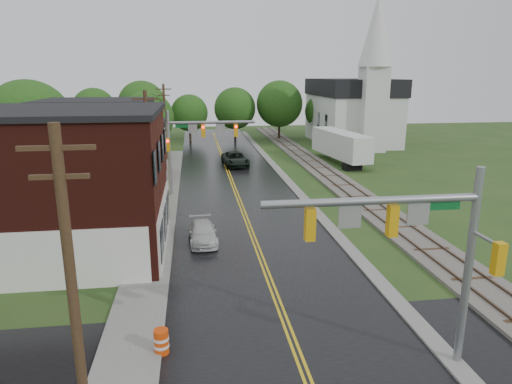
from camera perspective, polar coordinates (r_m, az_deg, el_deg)
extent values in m
cube|color=black|center=(42.65, -2.85, 0.82)|extent=(10.00, 90.00, 0.02)
cube|color=black|center=(17.06, 6.23, -21.85)|extent=(60.00, 9.00, 0.02)
cube|color=gray|center=(48.21, 3.02, 2.42)|extent=(0.80, 70.00, 0.12)
cube|color=gray|center=(37.75, -11.58, -1.29)|extent=(2.40, 50.00, 0.12)
cube|color=#41130D|center=(28.42, -25.98, 0.65)|extent=(14.00, 10.00, 8.00)
cube|color=silver|center=(27.72, -11.39, -3.84)|extent=(0.10, 9.50, 3.00)
cube|color=black|center=(27.83, -26.93, 8.97)|extent=(14.30, 10.30, 0.30)
cube|color=tan|center=(38.64, -18.87, 3.46)|extent=(8.00, 7.00, 6.40)
cube|color=#3F0F0C|center=(47.39, -15.61, 4.40)|extent=(7.00, 6.00, 4.40)
cube|color=silver|center=(70.66, 11.78, 8.87)|extent=(10.00, 16.00, 7.00)
cube|color=black|center=(70.38, 11.99, 12.68)|extent=(10.40, 16.40, 2.40)
cube|color=silver|center=(63.04, 14.32, 9.91)|extent=(3.20, 3.20, 11.00)
cone|color=silver|center=(63.10, 14.91, 18.98)|extent=(4.40, 4.40, 9.00)
cube|color=#59544C|center=(49.26, 8.29, 2.67)|extent=(3.20, 80.00, 0.20)
cube|color=#4C3828|center=(49.04, 7.49, 2.81)|extent=(0.10, 80.00, 0.12)
cube|color=#4C3828|center=(49.43, 9.10, 2.84)|extent=(0.10, 80.00, 0.12)
cylinder|color=gray|center=(17.40, 24.99, -8.84)|extent=(0.28, 0.28, 7.20)
cylinder|color=gray|center=(14.92, 14.35, -1.08)|extent=(7.20, 0.26, 0.26)
cube|color=orange|center=(15.40, 16.68, -3.47)|extent=(0.32, 0.30, 1.05)
cube|color=orange|center=(14.50, 6.76, -4.06)|extent=(0.32, 0.30, 1.05)
cube|color=gray|center=(15.72, 19.61, -2.59)|extent=(0.75, 0.06, 0.75)
cube|color=gray|center=(14.81, 11.65, -3.05)|extent=(0.75, 0.06, 0.75)
cube|color=#0C5926|center=(15.99, 21.97, -1.59)|extent=(1.40, 0.04, 0.30)
cylinder|color=gray|center=(38.88, -10.79, 4.65)|extent=(0.28, 0.28, 7.20)
cylinder|color=gray|center=(38.51, -5.57, 8.66)|extent=(7.20, 0.26, 0.26)
cube|color=orange|center=(38.57, -6.62, 7.59)|extent=(0.32, 0.30, 1.05)
cube|color=orange|center=(38.72, -2.53, 7.70)|extent=(0.32, 0.30, 1.05)
cube|color=gray|center=(38.53, -7.92, 7.84)|extent=(0.75, 0.06, 0.75)
cube|color=gray|center=(38.60, -4.47, 7.95)|extent=(0.75, 0.06, 0.75)
cube|color=#0C5926|center=(38.51, -9.02, 8.17)|extent=(1.40, 0.04, 0.30)
sphere|color=#FF0C0C|center=(38.35, -6.63, 8.05)|extent=(0.20, 0.20, 0.20)
cylinder|color=#382616|center=(13.00, -21.91, -12.10)|extent=(0.28, 0.28, 9.00)
cube|color=#382616|center=(11.86, -23.68, 5.08)|extent=(1.80, 0.12, 0.12)
cube|color=#382616|center=(11.98, -23.34, 1.78)|extent=(1.40, 0.12, 0.12)
cylinder|color=#382616|center=(33.90, -13.28, 4.64)|extent=(0.28, 0.28, 9.00)
cube|color=#382616|center=(33.48, -13.67, 11.22)|extent=(1.80, 0.12, 0.12)
cube|color=#382616|center=(33.52, -13.60, 10.03)|extent=(1.40, 0.12, 0.12)
cylinder|color=#382616|center=(55.66, -11.29, 8.48)|extent=(0.28, 0.28, 9.00)
cube|color=#382616|center=(55.40, -11.49, 12.49)|extent=(1.80, 0.12, 0.12)
cube|color=#382616|center=(55.43, -11.46, 11.77)|extent=(1.40, 0.12, 0.12)
cylinder|color=black|center=(46.39, -25.88, 2.65)|extent=(0.36, 0.36, 3.42)
sphere|color=#204B15|center=(45.82, -26.46, 7.76)|extent=(7.60, 7.60, 7.60)
sphere|color=#204B15|center=(45.32, -25.80, 6.93)|extent=(5.32, 5.32, 5.32)
cylinder|color=black|center=(53.06, -19.16, 4.24)|extent=(0.36, 0.36, 2.70)
sphere|color=#204B15|center=(52.61, -19.45, 7.77)|extent=(6.00, 6.00, 6.00)
sphere|color=#204B15|center=(52.17, -18.84, 7.19)|extent=(4.20, 4.20, 4.20)
cylinder|color=black|center=(58.19, -13.21, 5.59)|extent=(0.36, 0.36, 2.88)
sphere|color=#204B15|center=(57.77, -13.41, 9.04)|extent=(6.40, 6.40, 6.40)
sphere|color=#204B15|center=(57.37, -12.81, 8.48)|extent=(4.48, 4.48, 4.48)
imported|color=black|center=(51.64, -2.62, 4.11)|extent=(3.00, 5.76, 1.55)
imported|color=silver|center=(28.47, -6.70, -5.07)|extent=(1.87, 4.18, 1.19)
cube|color=black|center=(50.47, 11.92, 3.14)|extent=(1.98, 1.42, 0.80)
cylinder|color=gray|center=(57.10, 9.54, 4.55)|extent=(0.16, 0.16, 0.80)
cube|color=silver|center=(54.13, 10.51, 5.92)|extent=(3.85, 11.60, 2.85)
cylinder|color=#DA3D09|center=(18.11, -11.75, -17.86)|extent=(0.64, 0.64, 0.97)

